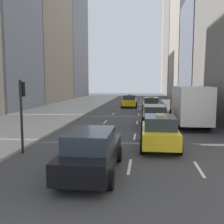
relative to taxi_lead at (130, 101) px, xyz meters
name	(u,v)px	position (x,y,z in m)	size (l,w,h in m)	color
sidewalk_left	(57,111)	(-8.20, -6.63, -0.81)	(8.00, 66.00, 0.15)	#ADAAA3
lane_markings	(138,118)	(1.40, -10.63, -0.87)	(5.72, 56.00, 0.01)	white
building_row_left	(19,12)	(-15.20, -0.92, 12.08)	(6.00, 65.36, 32.14)	#A89E89
building_row_right	(191,34)	(10.80, 17.02, 11.76)	(6.00, 93.67, 32.25)	gray
taxi_lead	(130,101)	(0.00, 0.00, 0.00)	(2.02, 4.40, 1.87)	yellow
taxi_second	(159,131)	(2.80, -22.29, 0.00)	(2.02, 4.40, 1.87)	yellow
taxi_third	(151,105)	(2.80, -5.37, 0.00)	(2.02, 4.40, 1.87)	yellow
sedan_black_near	(155,116)	(2.80, -15.72, -0.01)	(2.02, 4.91, 1.69)	black
sedan_silver_behind	(92,151)	(0.00, -26.60, -0.01)	(2.02, 4.92, 1.70)	black
box_truck	(189,104)	(5.60, -14.23, 0.83)	(2.58, 8.40, 3.15)	maroon
traffic_light_pole	(22,104)	(-3.95, -24.11, 1.53)	(0.24, 0.42, 3.60)	black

